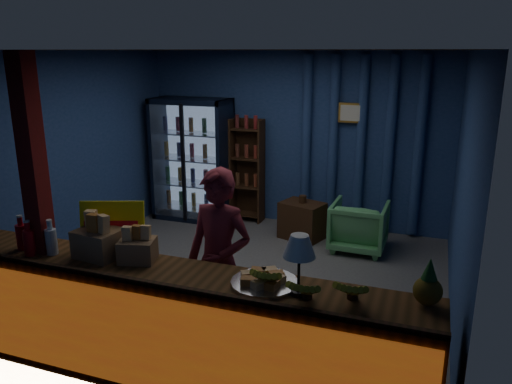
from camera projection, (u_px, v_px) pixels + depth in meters
The scene contains 19 objects.
ground at pixel (241, 279), 5.88m from camera, with size 4.60×4.60×0.00m, color #515154.
room_walls at pixel (240, 148), 5.45m from camera, with size 4.60×4.60×4.60m.
counter at pixel (153, 323), 4.03m from camera, with size 4.40×0.57×0.99m.
support_post at pixel (39, 212), 4.16m from camera, with size 0.16×0.16×2.60m, color maroon.
beverage_cooler at pixel (194, 160), 7.87m from camera, with size 1.20×0.62×1.90m.
bottle_shelf at pixel (248, 171), 7.76m from camera, with size 0.50×0.28×1.60m.
curtain_folds at pixel (361, 145), 7.13m from camera, with size 1.74×0.14×2.50m.
framed_picture at pixel (351, 113), 7.02m from camera, with size 0.36×0.04×0.28m.
shopkeeper at pixel (219, 262), 4.32m from camera, with size 0.60×0.40×1.66m, color maroon.
green_chair at pixel (359, 226), 6.67m from camera, with size 0.71×0.73×0.67m, color #55AA64.
side_table at pixel (302, 220), 7.10m from camera, with size 0.68×0.57×0.63m.
yellow_sign at pixel (112, 226), 4.21m from camera, with size 0.54×0.29×0.43m.
soda_bottles at pixel (34, 239), 4.18m from camera, with size 0.41×0.17×0.30m.
snack_box_left at pixel (99, 241), 4.10m from camera, with size 0.39×0.33×0.38m.
snack_box_centre at pixel (137, 249), 4.02m from camera, with size 0.33×0.30×0.30m.
pastry_tray at pixel (265, 281), 3.63m from camera, with size 0.50×0.50×0.08m.
banana_bunches at pixel (308, 284), 3.43m from camera, with size 0.86×0.32×0.19m.
table_lamp at pixel (299, 249), 3.38m from camera, with size 0.23×0.23×0.45m.
pineapple at pixel (428, 287), 3.30m from camera, with size 0.19×0.19×0.33m.
Camera 1 is at (2.01, -4.99, 2.59)m, focal length 35.00 mm.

